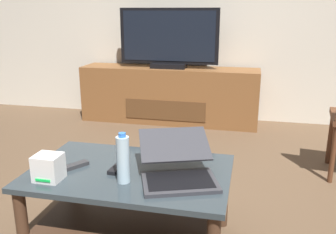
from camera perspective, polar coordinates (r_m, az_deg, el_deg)
name	(u,v)px	position (r m, az deg, el deg)	size (l,w,h in m)	color
ground_plane	(167,223)	(2.27, -0.15, -16.25)	(7.68, 7.68, 0.00)	brown
coffee_table	(131,193)	(1.98, -5.86, -11.76)	(1.03, 0.66, 0.43)	#2D383D
media_cabinet	(169,95)	(4.12, 0.19, 3.47)	(1.97, 0.42, 0.62)	brown
television	(169,40)	(4.00, 0.13, 12.00)	(1.08, 0.20, 0.64)	black
laptop	(177,166)	(1.81, 1.48, -7.65)	(0.48, 0.52, 0.19)	#333338
router_box	(48,167)	(1.87, -18.18, -7.49)	(0.13, 0.12, 0.13)	white
water_bottle_near	(123,159)	(1.75, -7.05, -6.55)	(0.06, 0.06, 0.25)	silver
cell_phone	(183,155)	(2.09, 2.32, -5.89)	(0.07, 0.14, 0.01)	black
tv_remote	(74,166)	(1.99, -14.50, -7.43)	(0.04, 0.16, 0.02)	#2D2D30
soundbar_remote	(118,167)	(1.93, -7.88, -7.78)	(0.04, 0.16, 0.02)	black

